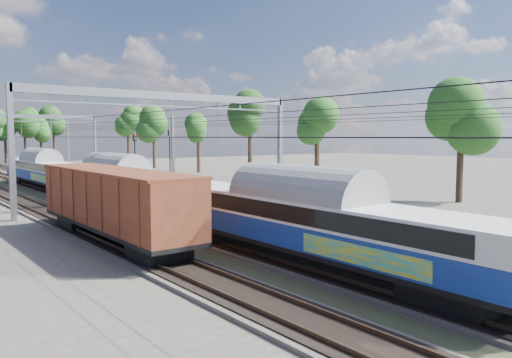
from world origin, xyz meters
TOP-DOWN VIEW (x-y plane):
  - track_bed at (-0.00, 45.00)m, footprint 21.00×130.00m
  - platform at (12.00, 20.00)m, footprint 3.00×70.00m
  - catenary at (0.33, 52.69)m, footprint 25.65×130.00m
  - tree_belt at (6.68, 92.78)m, footprint 40.32×97.71m
  - emu_train at (-4.50, 29.62)m, footprint 2.87×60.66m
  - freight_boxcar at (-9.00, 19.26)m, footprint 2.97×14.34m
  - worker at (-1.02, 55.47)m, footprint 0.46×0.68m
  - signal_near at (1.97, 40.91)m, footprint 0.38×0.35m
  - signal_far at (11.07, 50.76)m, footprint 0.44×0.40m

SIDE VIEW (x-z plane):
  - track_bed at x=0.00m, z-range -0.07..0.27m
  - platform at x=12.00m, z-range 0.00..0.30m
  - worker at x=-1.02m, z-range 0.00..1.84m
  - freight_boxcar at x=-9.00m, z-range 0.41..4.10m
  - emu_train at x=-4.50m, z-range 0.37..4.56m
  - signal_near at x=1.97m, z-range 0.77..6.57m
  - signal_far at x=11.07m, z-range 0.85..7.28m
  - catenary at x=0.33m, z-range 1.90..10.90m
  - tree_belt at x=6.68m, z-range 2.14..14.42m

